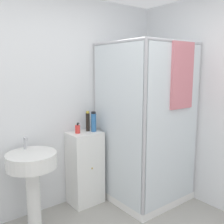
{
  "coord_description": "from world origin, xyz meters",
  "views": [
    {
      "loc": [
        -1.12,
        -1.12,
        1.67
      ],
      "look_at": [
        0.62,
        1.13,
        1.19
      ],
      "focal_mm": 42.0,
      "sensor_mm": 36.0,
      "label": 1
    }
  ],
  "objects_px": {
    "soap_dispenser": "(78,129)",
    "shampoo_bottle_tall_black": "(88,121)",
    "shampoo_bottle_blue": "(94,122)",
    "sink": "(32,171)"
  },
  "relations": [
    {
      "from": "soap_dispenser",
      "to": "shampoo_bottle_blue",
      "type": "relative_size",
      "value": 0.53
    },
    {
      "from": "soap_dispenser",
      "to": "shampoo_bottle_blue",
      "type": "bearing_deg",
      "value": -12.82
    },
    {
      "from": "sink",
      "to": "shampoo_bottle_tall_black",
      "type": "relative_size",
      "value": 3.89
    },
    {
      "from": "sink",
      "to": "soap_dispenser",
      "type": "bearing_deg",
      "value": 14.6
    },
    {
      "from": "shampoo_bottle_tall_black",
      "to": "soap_dispenser",
      "type": "bearing_deg",
      "value": -173.46
    },
    {
      "from": "sink",
      "to": "shampoo_bottle_tall_black",
      "type": "height_order",
      "value": "shampoo_bottle_tall_black"
    },
    {
      "from": "soap_dispenser",
      "to": "shampoo_bottle_tall_black",
      "type": "distance_m",
      "value": 0.17
    },
    {
      "from": "sink",
      "to": "shampoo_bottle_blue",
      "type": "relative_size",
      "value": 3.91
    },
    {
      "from": "shampoo_bottle_blue",
      "to": "soap_dispenser",
      "type": "bearing_deg",
      "value": 167.18
    },
    {
      "from": "soap_dispenser",
      "to": "shampoo_bottle_blue",
      "type": "xyz_separation_m",
      "value": [
        0.2,
        -0.05,
        0.07
      ]
    }
  ]
}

